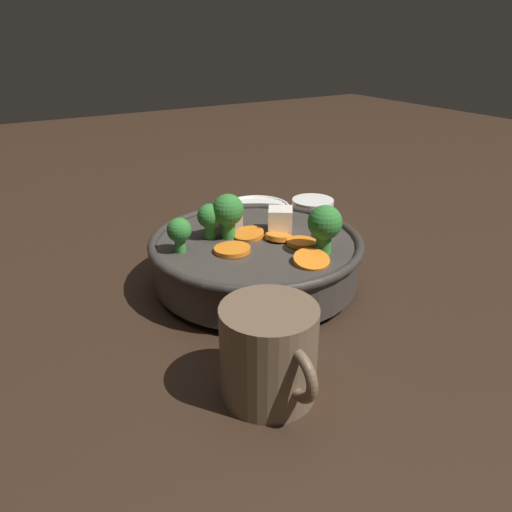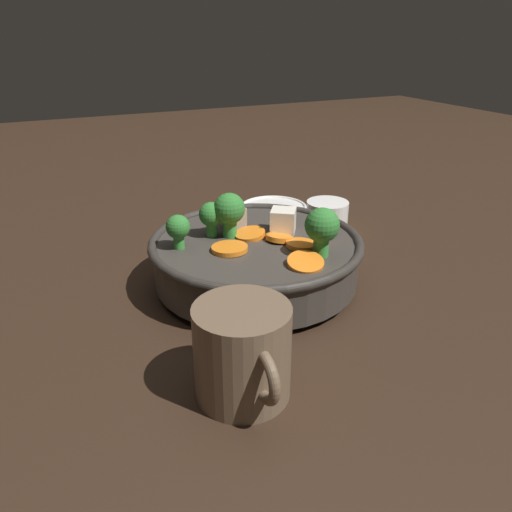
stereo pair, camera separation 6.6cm
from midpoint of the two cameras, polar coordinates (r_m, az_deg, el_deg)
ground_plane at (r=0.68m, az=-2.79°, el=-3.28°), size 3.00×3.00×0.00m
stirfry_bowl at (r=0.66m, az=-2.85°, el=0.15°), size 0.28×0.28×0.13m
side_saucer at (r=0.95m, az=-1.94°, el=5.45°), size 0.13×0.13×0.01m
tea_cup at (r=0.88m, az=4.33°, el=5.06°), size 0.07×0.07×0.05m
dark_mug at (r=0.47m, az=-2.58°, el=-11.09°), size 0.12×0.09×0.09m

